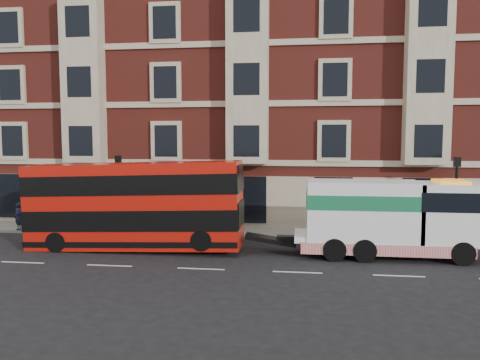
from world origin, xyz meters
name	(u,v)px	position (x,y,z in m)	size (l,w,h in m)	color
ground	(201,269)	(0.00, 0.00, 0.00)	(120.00, 120.00, 0.00)	black
sidewalk	(228,232)	(0.00, 7.50, 0.07)	(90.00, 3.00, 0.15)	slate
victorian_terrace	(251,74)	(0.50, 15.00, 10.07)	(45.00, 12.00, 20.40)	maroon
lamp_post_west	(119,188)	(-6.00, 6.20, 2.68)	(0.35, 0.15, 4.35)	black
lamp_post_east	(456,193)	(12.00, 6.20, 2.68)	(0.35, 0.15, 4.35)	black
double_decker_bus	(135,204)	(-3.95, 3.06, 2.25)	(10.50, 2.41, 4.25)	red
tow_truck	(388,217)	(8.10, 3.06, 1.86)	(8.40, 2.48, 3.50)	white
pedestrian	(18,216)	(-12.10, 6.15, 0.95)	(0.58, 0.38, 1.60)	#191A32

